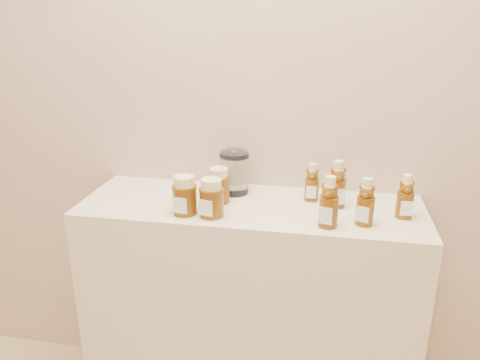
% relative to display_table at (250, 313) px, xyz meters
% --- Properties ---
extents(wall_back, '(3.50, 0.02, 2.70)m').
position_rel_display_table_xyz_m(wall_back, '(0.00, 0.20, 0.90)').
color(wall_back, tan).
rests_on(wall_back, ground).
extents(display_table, '(1.20, 0.40, 0.90)m').
position_rel_display_table_xyz_m(display_table, '(0.00, 0.00, 0.00)').
color(display_table, beige).
rests_on(display_table, ground).
extents(bear_bottle_back_left, '(0.05, 0.05, 0.15)m').
position_rel_display_table_xyz_m(bear_bottle_back_left, '(0.21, 0.08, 0.53)').
color(bear_bottle_back_left, '#562C06').
rests_on(bear_bottle_back_left, display_table).
extents(bear_bottle_back_mid, '(0.07, 0.07, 0.19)m').
position_rel_display_table_xyz_m(bear_bottle_back_mid, '(0.29, 0.04, 0.54)').
color(bear_bottle_back_mid, '#562C06').
rests_on(bear_bottle_back_mid, display_table).
extents(bear_bottle_back_right, '(0.06, 0.06, 0.17)m').
position_rel_display_table_xyz_m(bear_bottle_back_right, '(0.51, -0.01, 0.53)').
color(bear_bottle_back_right, '#562C06').
rests_on(bear_bottle_back_right, display_table).
extents(bear_bottle_front_left, '(0.08, 0.08, 0.19)m').
position_rel_display_table_xyz_m(bear_bottle_front_left, '(0.27, -0.13, 0.54)').
color(bear_bottle_front_left, '#562C06').
rests_on(bear_bottle_front_left, display_table).
extents(bear_bottle_front_right, '(0.08, 0.08, 0.17)m').
position_rel_display_table_xyz_m(bear_bottle_front_right, '(0.38, -0.09, 0.54)').
color(bear_bottle_front_right, '#562C06').
rests_on(bear_bottle_front_right, display_table).
extents(honey_jar_left, '(0.09, 0.09, 0.13)m').
position_rel_display_table_xyz_m(honey_jar_left, '(-0.20, -0.11, 0.52)').
color(honey_jar_left, '#562C06').
rests_on(honey_jar_left, display_table).
extents(honey_jar_back, '(0.08, 0.08, 0.13)m').
position_rel_display_table_xyz_m(honey_jar_back, '(-0.11, 0.00, 0.51)').
color(honey_jar_back, '#562C06').
rests_on(honey_jar_back, display_table).
extents(honey_jar_front, '(0.10, 0.10, 0.13)m').
position_rel_display_table_xyz_m(honey_jar_front, '(-0.11, -0.12, 0.51)').
color(honey_jar_front, '#562C06').
rests_on(honey_jar_front, display_table).
extents(glass_canister, '(0.14, 0.14, 0.17)m').
position_rel_display_table_xyz_m(glass_canister, '(-0.08, 0.10, 0.54)').
color(glass_canister, white).
rests_on(glass_canister, display_table).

